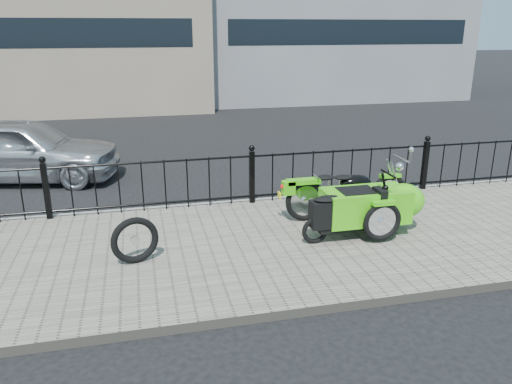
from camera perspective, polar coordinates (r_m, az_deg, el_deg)
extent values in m
plane|color=black|center=(8.06, 1.62, -4.96)|extent=(120.00, 120.00, 0.00)
cube|color=#6A6459|center=(7.60, 2.61, -5.98)|extent=(30.00, 3.80, 0.12)
cube|color=gray|center=(9.34, -0.66, -1.23)|extent=(30.00, 0.10, 0.12)
cylinder|color=black|center=(8.94, -0.49, 4.11)|extent=(14.00, 0.04, 0.04)
cylinder|color=black|center=(9.15, -0.47, -0.45)|extent=(14.00, 0.04, 0.04)
cube|color=black|center=(8.97, -22.83, 0.09)|extent=(0.09, 0.09, 0.96)
sphere|color=black|center=(8.83, -23.25, 3.42)|extent=(0.11, 0.11, 0.11)
cube|color=black|center=(9.04, -0.48, 1.71)|extent=(0.09, 0.09, 0.96)
sphere|color=black|center=(8.91, -0.49, 5.04)|extent=(0.11, 0.11, 0.11)
cube|color=black|center=(10.38, 18.73, 2.90)|extent=(0.09, 0.09, 0.96)
sphere|color=black|center=(10.26, 19.03, 5.81)|extent=(0.11, 0.11, 0.11)
cube|color=black|center=(19.59, -26.51, 15.94)|extent=(12.50, 0.06, 1.00)
cube|color=black|center=(22.06, 10.96, 17.50)|extent=(10.50, 0.06, 1.00)
torus|color=black|center=(8.84, 14.91, -0.24)|extent=(0.69, 0.09, 0.69)
torus|color=black|center=(8.25, 5.68, -1.01)|extent=(0.69, 0.09, 0.69)
torus|color=black|center=(7.58, 14.23, -3.29)|extent=(0.60, 0.08, 0.60)
cube|color=gray|center=(8.51, 10.46, -0.49)|extent=(0.34, 0.22, 0.24)
cylinder|color=black|center=(8.54, 10.43, -0.93)|extent=(1.40, 0.04, 0.04)
ellipsoid|color=black|center=(8.49, 11.29, 1.11)|extent=(0.54, 0.29, 0.26)
cylinder|color=silver|center=(8.76, 16.28, 3.70)|extent=(0.03, 0.56, 0.03)
cylinder|color=silver|center=(8.78, 15.42, 1.71)|extent=(0.25, 0.04, 0.59)
sphere|color=silver|center=(8.78, 16.09, 2.81)|extent=(0.15, 0.15, 0.15)
cube|color=#4BD514|center=(8.75, 15.08, 1.81)|extent=(0.36, 0.12, 0.06)
cube|color=#4BD514|center=(8.13, 5.42, 1.22)|extent=(0.55, 0.16, 0.08)
ellipsoid|color=black|center=(8.37, 9.97, 1.66)|extent=(0.31, 0.22, 0.08)
ellipsoid|color=black|center=(8.25, 7.93, 1.66)|extent=(0.31, 0.22, 0.08)
sphere|color=red|center=(8.05, 3.04, 0.64)|extent=(0.07, 0.07, 0.07)
cube|color=yellow|center=(8.19, 2.69, -0.36)|extent=(0.02, 0.14, 0.10)
cube|color=#4BD514|center=(7.82, 12.35, -1.50)|extent=(1.30, 0.62, 0.50)
ellipsoid|color=#4BD514|center=(8.11, 16.51, -0.95)|extent=(0.65, 0.60, 0.54)
cube|color=black|center=(7.68, 11.46, 0.02)|extent=(0.55, 0.43, 0.06)
cube|color=#4BD514|center=(7.48, 14.40, -1.23)|extent=(0.34, 0.11, 0.06)
torus|color=black|center=(7.88, 14.35, -3.55)|extent=(0.41, 0.07, 0.41)
torus|color=black|center=(7.45, 6.78, -4.37)|extent=(0.41, 0.07, 0.41)
cube|color=black|center=(7.64, 10.68, -3.85)|extent=(1.00, 0.22, 0.10)
cube|color=black|center=(7.43, 8.31, -2.47)|extent=(0.55, 0.26, 0.40)
ellipsoid|color=black|center=(7.35, 8.39, -0.79)|extent=(0.47, 0.23, 0.09)
cube|color=black|center=(7.74, 13.86, -1.58)|extent=(0.12, 0.30, 0.55)
cylinder|color=black|center=(7.67, 14.50, 0.58)|extent=(0.16, 0.04, 0.45)
cylinder|color=black|center=(7.64, 14.89, 2.03)|extent=(0.03, 0.44, 0.03)
torus|color=black|center=(6.96, -13.67, -5.38)|extent=(0.66, 0.26, 0.66)
imported|color=silver|center=(11.86, -25.16, 4.42)|extent=(4.31, 2.47, 1.38)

